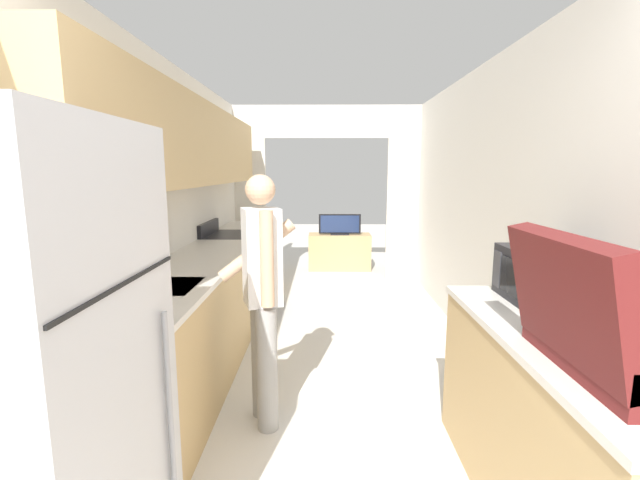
{
  "coord_description": "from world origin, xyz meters",
  "views": [
    {
      "loc": [
        -0.03,
        -0.7,
        1.6
      ],
      "look_at": [
        -0.07,
        2.83,
        1.02
      ],
      "focal_mm": 24.0,
      "sensor_mm": 36.0,
      "label": 1
    }
  ],
  "objects_px": {
    "range_oven": "(236,273)",
    "person": "(263,295)",
    "television": "(340,225)",
    "refrigerator": "(25,401)",
    "microwave": "(541,275)",
    "suitcase": "(607,332)",
    "tv_cabinet": "(339,252)"
  },
  "relations": [
    {
      "from": "microwave",
      "to": "television",
      "type": "height_order",
      "value": "microwave"
    },
    {
      "from": "person",
      "to": "refrigerator",
      "type": "bearing_deg",
      "value": 136.27
    },
    {
      "from": "microwave",
      "to": "television",
      "type": "xyz_separation_m",
      "value": [
        -0.91,
        4.55,
        -0.3
      ]
    },
    {
      "from": "refrigerator",
      "to": "person",
      "type": "relative_size",
      "value": 1.11
    },
    {
      "from": "range_oven",
      "to": "suitcase",
      "type": "relative_size",
      "value": 1.55
    },
    {
      "from": "suitcase",
      "to": "tv_cabinet",
      "type": "height_order",
      "value": "suitcase"
    },
    {
      "from": "refrigerator",
      "to": "microwave",
      "type": "bearing_deg",
      "value": 25.23
    },
    {
      "from": "refrigerator",
      "to": "microwave",
      "type": "distance_m",
      "value": 2.34
    },
    {
      "from": "range_oven",
      "to": "tv_cabinet",
      "type": "height_order",
      "value": "range_oven"
    },
    {
      "from": "tv_cabinet",
      "to": "refrigerator",
      "type": "bearing_deg",
      "value": -102.13
    },
    {
      "from": "refrigerator",
      "to": "television",
      "type": "height_order",
      "value": "refrigerator"
    },
    {
      "from": "refrigerator",
      "to": "range_oven",
      "type": "relative_size",
      "value": 1.69
    },
    {
      "from": "suitcase",
      "to": "tv_cabinet",
      "type": "distance_m",
      "value": 5.51
    },
    {
      "from": "person",
      "to": "microwave",
      "type": "distance_m",
      "value": 1.58
    },
    {
      "from": "refrigerator",
      "to": "suitcase",
      "type": "xyz_separation_m",
      "value": [
        1.93,
        0.18,
        0.17
      ]
    },
    {
      "from": "range_oven",
      "to": "person",
      "type": "relative_size",
      "value": 0.66
    },
    {
      "from": "range_oven",
      "to": "television",
      "type": "distance_m",
      "value": 2.48
    },
    {
      "from": "range_oven",
      "to": "television",
      "type": "xyz_separation_m",
      "value": [
        1.24,
        2.13,
        0.28
      ]
    },
    {
      "from": "person",
      "to": "suitcase",
      "type": "xyz_separation_m",
      "value": [
        1.36,
        -1.11,
        0.2
      ]
    },
    {
      "from": "range_oven",
      "to": "television",
      "type": "height_order",
      "value": "range_oven"
    },
    {
      "from": "suitcase",
      "to": "tv_cabinet",
      "type": "bearing_deg",
      "value": 97.69
    },
    {
      "from": "suitcase",
      "to": "television",
      "type": "xyz_separation_m",
      "value": [
        -0.73,
        5.37,
        -0.31
      ]
    },
    {
      "from": "microwave",
      "to": "refrigerator",
      "type": "bearing_deg",
      "value": -154.77
    },
    {
      "from": "television",
      "to": "person",
      "type": "bearing_deg",
      "value": -98.4
    },
    {
      "from": "range_oven",
      "to": "refrigerator",
      "type": "bearing_deg",
      "value": -89.37
    },
    {
      "from": "person",
      "to": "microwave",
      "type": "relative_size",
      "value": 3.54
    },
    {
      "from": "refrigerator",
      "to": "range_oven",
      "type": "xyz_separation_m",
      "value": [
        -0.04,
        3.42,
        -0.42
      ]
    },
    {
      "from": "person",
      "to": "television",
      "type": "bearing_deg",
      "value": -28.14
    },
    {
      "from": "refrigerator",
      "to": "television",
      "type": "bearing_deg",
      "value": 77.78
    },
    {
      "from": "range_oven",
      "to": "microwave",
      "type": "bearing_deg",
      "value": -48.34
    },
    {
      "from": "range_oven",
      "to": "person",
      "type": "bearing_deg",
      "value": -74.02
    },
    {
      "from": "refrigerator",
      "to": "tv_cabinet",
      "type": "relative_size",
      "value": 1.76
    }
  ]
}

